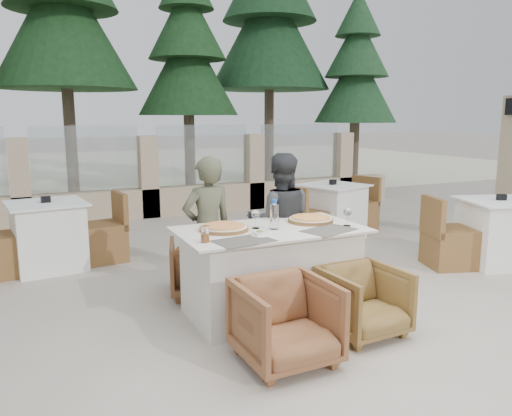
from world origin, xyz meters
name	(u,v)px	position (x,y,z in m)	size (l,w,h in m)	color
ground	(275,314)	(0.00, 0.00, 0.00)	(80.00, 80.00, 0.00)	#BAAE9F
sand_patch	(87,168)	(0.00, 14.00, 0.01)	(30.00, 16.00, 0.01)	#F8F2CB
perimeter_wall_far	(148,171)	(0.00, 4.80, 0.80)	(10.00, 0.34, 1.60)	#CBB38F
pine_mid_left	(64,40)	(-1.00, 7.50, 3.25)	(2.86, 2.86, 6.50)	#1C431E
pine_centre	(188,81)	(1.50, 7.20, 2.50)	(2.20, 2.20, 5.00)	#1C431F
pine_mid_right	(269,48)	(3.80, 7.80, 3.40)	(2.99, 2.99, 6.80)	#1B4122
pine_far_right	(356,94)	(5.50, 6.50, 2.25)	(1.98, 1.98, 4.50)	#224D29
dining_table	(270,271)	(-0.03, 0.04, 0.39)	(1.60, 0.90, 0.77)	silver
placemat_near_left	(244,241)	(-0.42, -0.27, 0.77)	(0.45, 0.30, 0.00)	#545048
placemat_near_right	(329,230)	(0.39, -0.24, 0.77)	(0.45, 0.30, 0.00)	#5B574E
pizza_left	(224,227)	(-0.42, 0.14, 0.80)	(0.42, 0.42, 0.05)	#CD4B1B
pizza_right	(311,219)	(0.43, 0.13, 0.80)	(0.41, 0.41, 0.05)	orange
water_bottle	(274,214)	(-0.01, 0.01, 0.90)	(0.08, 0.08, 0.26)	#C0DCFD
wine_glass_centre	(256,218)	(-0.15, 0.09, 0.86)	(0.08, 0.08, 0.18)	white
wine_glass_corner	(347,216)	(0.63, -0.16, 0.86)	(0.08, 0.08, 0.18)	white
beer_glass_left	(205,234)	(-0.70, -0.18, 0.83)	(0.06, 0.06, 0.13)	#C8711C
beer_glass_right	(274,213)	(0.17, 0.37, 0.83)	(0.06, 0.06, 0.13)	orange
olive_dish	(260,233)	(-0.23, -0.17, 0.79)	(0.11, 0.11, 0.04)	white
armchair_far_left	(201,266)	(-0.43, 0.78, 0.27)	(0.59, 0.60, 0.55)	brown
armchair_far_right	(275,258)	(0.37, 0.73, 0.27)	(0.58, 0.60, 0.54)	olive
armchair_near_left	(286,322)	(-0.33, -0.81, 0.30)	(0.64, 0.66, 0.60)	brown
armchair_near_right	(364,301)	(0.45, -0.66, 0.27)	(0.58, 0.60, 0.55)	olive
diner_left	(208,230)	(-0.42, 0.57, 0.68)	(0.50, 0.33, 1.37)	#4C4F39
diner_right	(280,222)	(0.35, 0.58, 0.69)	(0.67, 0.52, 1.37)	#393C3E
bg_table_a	(49,236)	(-1.73, 2.28, 0.39)	(1.64, 0.82, 0.77)	white
bg_table_b	(332,211)	(2.03, 2.19, 0.39)	(1.64, 0.82, 0.77)	white
bg_table_c	(498,233)	(3.05, 0.24, 0.39)	(1.64, 0.82, 0.77)	white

